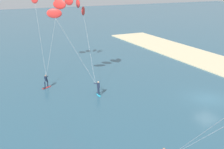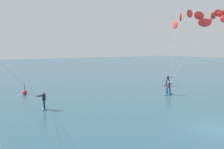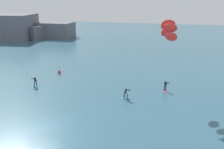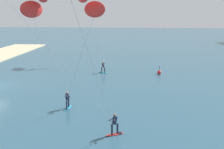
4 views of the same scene
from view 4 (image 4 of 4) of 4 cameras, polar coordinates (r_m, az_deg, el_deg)
The scene contains 2 objects.
kitesurfer_mid_water at distance 18.58m, azimuth -10.44°, elevation 14.61°, with size 7.40×5.43×10.94m.
marker_buoy at distance 38.90m, azimuth 10.17°, elevation 0.49°, with size 0.56×0.56×1.38m.
Camera 4 is at (29.43, 16.84, 8.92)m, focal length 42.29 mm.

